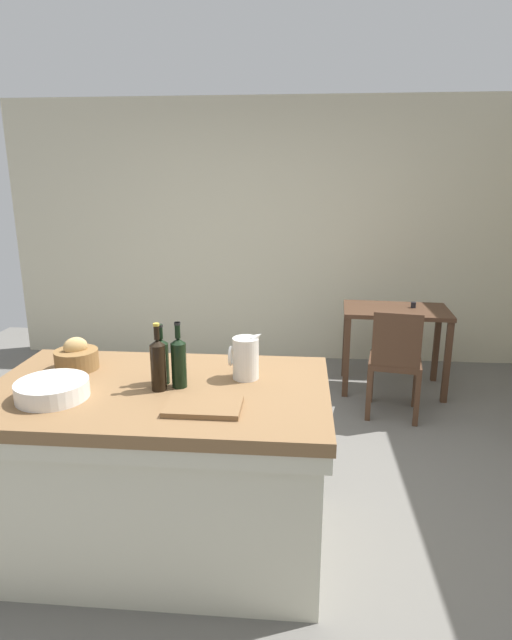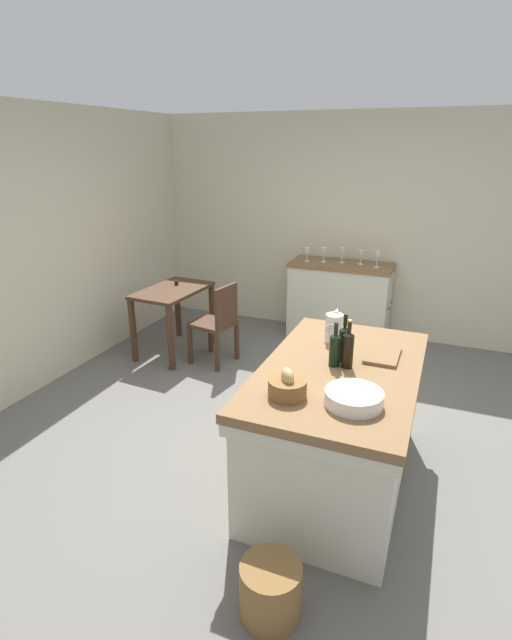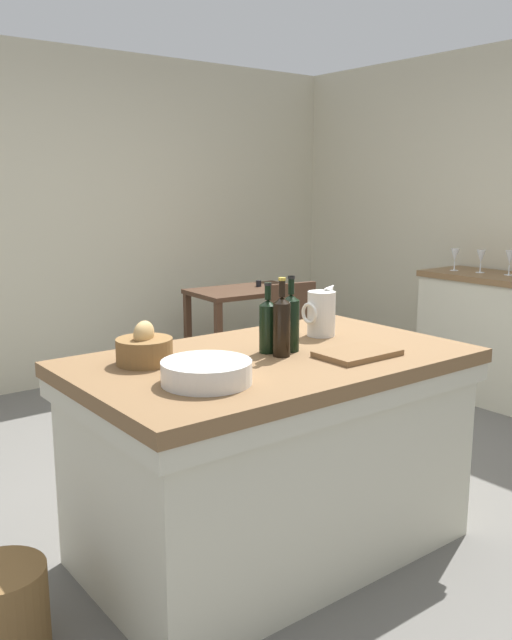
{
  "view_description": "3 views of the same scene",
  "coord_description": "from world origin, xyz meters",
  "px_view_note": "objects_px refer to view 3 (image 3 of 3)",
  "views": [
    {
      "loc": [
        0.31,
        -2.68,
        1.84
      ],
      "look_at": [
        0.03,
        0.54,
        0.95
      ],
      "focal_mm": 29.02,
      "sensor_mm": 36.0,
      "label": 1
    },
    {
      "loc": [
        -3.15,
        -0.97,
        2.23
      ],
      "look_at": [
        0.24,
        0.42,
        0.88
      ],
      "focal_mm": 26.78,
      "sensor_mm": 36.0,
      "label": 2
    },
    {
      "loc": [
        -2.06,
        -2.51,
        1.57
      ],
      "look_at": [
        0.2,
        0.42,
        0.82
      ],
      "focal_mm": 37.67,
      "sensor_mm": 36.0,
      "label": 3
    }
  ],
  "objects_px": {
    "side_cabinet": "(501,339)",
    "wine_glass_far_right": "(455,256)",
    "wine_bottle_green": "(282,325)",
    "wicker_hamper": "(2,610)",
    "wine_bottle_amber": "(268,325)",
    "wine_glass_right": "(481,257)",
    "wine_bottle_dark": "(291,321)",
    "cutting_board": "(358,353)",
    "pitcher": "(321,313)",
    "wine_glass_middle": "(510,258)",
    "wooden_chair": "(285,335)",
    "bread_basket": "(144,349)",
    "wash_bowl": "(206,372)",
    "writing_desk": "(247,304)",
    "island_table": "(272,447)"
  },
  "relations": [
    {
      "from": "wooden_chair",
      "to": "pitcher",
      "type": "relative_size",
      "value": 3.51
    },
    {
      "from": "wash_bowl",
      "to": "wooden_chair",
      "type": "bearing_deg",
      "value": 43.78
    },
    {
      "from": "wine_glass_middle",
      "to": "pitcher",
      "type": "bearing_deg",
      "value": -168.89
    },
    {
      "from": "cutting_board",
      "to": "wine_glass_right",
      "type": "bearing_deg",
      "value": 23.56
    },
    {
      "from": "pitcher",
      "to": "cutting_board",
      "type": "relative_size",
      "value": 0.77
    },
    {
      "from": "wooden_chair",
      "to": "wine_bottle_amber",
      "type": "xyz_separation_m",
      "value": [
        -1.41,
        -1.57,
        0.52
      ]
    },
    {
      "from": "side_cabinet",
      "to": "wicker_hamper",
      "type": "distance_m",
      "value": 3.81
    },
    {
      "from": "wine_bottle_green",
      "to": "bread_basket",
      "type": "bearing_deg",
      "value": 154.79
    },
    {
      "from": "side_cabinet",
      "to": "wine_bottle_dark",
      "type": "bearing_deg",
      "value": -167.09
    },
    {
      "from": "bread_basket",
      "to": "wine_bottle_amber",
      "type": "bearing_deg",
      "value": -17.24
    },
    {
      "from": "side_cabinet",
      "to": "wine_glass_far_right",
      "type": "height_order",
      "value": "wine_glass_far_right"
    },
    {
      "from": "wash_bowl",
      "to": "pitcher",
      "type": "bearing_deg",
      "value": 20.52
    },
    {
      "from": "wine_glass_right",
      "to": "wine_glass_far_right",
      "type": "distance_m",
      "value": 0.2
    },
    {
      "from": "wine_bottle_dark",
      "to": "cutting_board",
      "type": "bearing_deg",
      "value": -55.95
    },
    {
      "from": "wine_glass_right",
      "to": "wine_glass_middle",
      "type": "bearing_deg",
      "value": -78.22
    },
    {
      "from": "side_cabinet",
      "to": "wine_bottle_dark",
      "type": "height_order",
      "value": "wine_bottle_dark"
    },
    {
      "from": "writing_desk",
      "to": "pitcher",
      "type": "height_order",
      "value": "pitcher"
    },
    {
      "from": "wash_bowl",
      "to": "wine_bottle_amber",
      "type": "relative_size",
      "value": 1.09
    },
    {
      "from": "wine_bottle_dark",
      "to": "wine_bottle_green",
      "type": "height_order",
      "value": "wine_bottle_green"
    },
    {
      "from": "pitcher",
      "to": "cutting_board",
      "type": "bearing_deg",
      "value": -110.85
    },
    {
      "from": "bread_basket",
      "to": "wine_bottle_green",
      "type": "height_order",
      "value": "wine_bottle_green"
    },
    {
      "from": "pitcher",
      "to": "wicker_hamper",
      "type": "distance_m",
      "value": 1.76
    },
    {
      "from": "bread_basket",
      "to": "wicker_hamper",
      "type": "relative_size",
      "value": 0.72
    },
    {
      "from": "writing_desk",
      "to": "wicker_hamper",
      "type": "distance_m",
      "value": 3.45
    },
    {
      "from": "wooden_chair",
      "to": "bread_basket",
      "type": "relative_size",
      "value": 3.96
    },
    {
      "from": "writing_desk",
      "to": "wash_bowl",
      "type": "relative_size",
      "value": 2.88
    },
    {
      "from": "cutting_board",
      "to": "wine_bottle_green",
      "type": "relative_size",
      "value": 1.0
    },
    {
      "from": "bread_basket",
      "to": "cutting_board",
      "type": "distance_m",
      "value": 0.87
    },
    {
      "from": "island_table",
      "to": "pitcher",
      "type": "xyz_separation_m",
      "value": [
        0.41,
        0.15,
        0.51
      ]
    },
    {
      "from": "wooden_chair",
      "to": "cutting_board",
      "type": "bearing_deg",
      "value": -122.14
    },
    {
      "from": "wine_glass_middle",
      "to": "wine_glass_far_right",
      "type": "distance_m",
      "value": 0.41
    },
    {
      "from": "pitcher",
      "to": "wash_bowl",
      "type": "distance_m",
      "value": 0.91
    },
    {
      "from": "side_cabinet",
      "to": "wine_bottle_green",
      "type": "height_order",
      "value": "wine_bottle_green"
    },
    {
      "from": "cutting_board",
      "to": "wicker_hamper",
      "type": "relative_size",
      "value": 1.05
    },
    {
      "from": "writing_desk",
      "to": "wine_glass_middle",
      "type": "distance_m",
      "value": 2.02
    },
    {
      "from": "wine_bottle_green",
      "to": "side_cabinet",
      "type": "bearing_deg",
      "value": 13.43
    },
    {
      "from": "wash_bowl",
      "to": "wine_bottle_green",
      "type": "bearing_deg",
      "value": 16.35
    },
    {
      "from": "wine_bottle_dark",
      "to": "wine_glass_middle",
      "type": "bearing_deg",
      "value": 12.79
    },
    {
      "from": "wine_bottle_amber",
      "to": "writing_desk",
      "type": "bearing_deg",
      "value": 55.11
    },
    {
      "from": "writing_desk",
      "to": "wine_glass_right",
      "type": "bearing_deg",
      "value": -51.99
    },
    {
      "from": "wine_bottle_amber",
      "to": "wine_glass_right",
      "type": "distance_m",
      "value": 2.71
    },
    {
      "from": "pitcher",
      "to": "wine_glass_middle",
      "type": "height_order",
      "value": "pitcher"
    },
    {
      "from": "wine_glass_middle",
      "to": "wine_glass_far_right",
      "type": "height_order",
      "value": "wine_glass_middle"
    },
    {
      "from": "wooden_chair",
      "to": "wine_bottle_amber",
      "type": "relative_size",
      "value": 2.98
    },
    {
      "from": "wine_glass_middle",
      "to": "wicker_hamper",
      "type": "bearing_deg",
      "value": -171.93
    },
    {
      "from": "wine_bottle_amber",
      "to": "wine_glass_middle",
      "type": "relative_size",
      "value": 1.66
    },
    {
      "from": "island_table",
      "to": "wine_bottle_amber",
      "type": "bearing_deg",
      "value": 76.43
    },
    {
      "from": "island_table",
      "to": "wine_glass_right",
      "type": "distance_m",
      "value": 2.79
    },
    {
      "from": "wine_bottle_amber",
      "to": "wine_glass_far_right",
      "type": "height_order",
      "value": "wine_bottle_amber"
    },
    {
      "from": "wine_bottle_dark",
      "to": "wine_bottle_green",
      "type": "relative_size",
      "value": 0.98
    }
  ]
}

